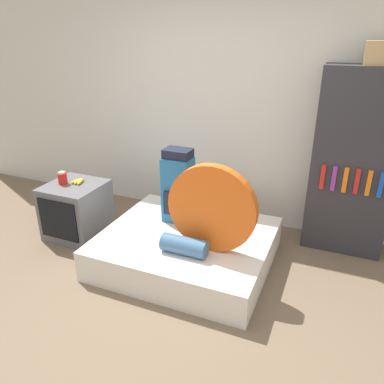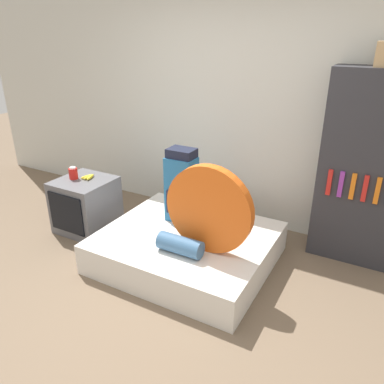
{
  "view_description": "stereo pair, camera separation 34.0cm",
  "coord_description": "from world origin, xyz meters",
  "px_view_note": "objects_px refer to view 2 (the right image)",
  "views": [
    {
      "loc": [
        1.21,
        -2.09,
        2.11
      ],
      "look_at": [
        0.0,
        0.79,
        0.75
      ],
      "focal_mm": 35.0,
      "sensor_mm": 36.0,
      "label": 1
    },
    {
      "loc": [
        1.52,
        -1.95,
        2.11
      ],
      "look_at": [
        0.0,
        0.79,
        0.75
      ],
      "focal_mm": 35.0,
      "sensor_mm": 36.0,
      "label": 2
    }
  ],
  "objects_px": {
    "television": "(86,205)",
    "canister": "(73,173)",
    "backpack": "(181,187)",
    "bookshelf": "(363,170)",
    "sleeping_roll": "(180,245)",
    "tent_bag": "(209,209)"
  },
  "relations": [
    {
      "from": "backpack",
      "to": "television",
      "type": "height_order",
      "value": "backpack"
    },
    {
      "from": "backpack",
      "to": "canister",
      "type": "xyz_separation_m",
      "value": [
        -1.25,
        -0.23,
        -0.01
      ]
    },
    {
      "from": "backpack",
      "to": "tent_bag",
      "type": "relative_size",
      "value": 0.95
    },
    {
      "from": "backpack",
      "to": "canister",
      "type": "relative_size",
      "value": 5.56
    },
    {
      "from": "sleeping_roll",
      "to": "television",
      "type": "height_order",
      "value": "television"
    },
    {
      "from": "tent_bag",
      "to": "bookshelf",
      "type": "xyz_separation_m",
      "value": [
        1.08,
        1.04,
        0.21
      ]
    },
    {
      "from": "television",
      "to": "canister",
      "type": "distance_m",
      "value": 0.38
    },
    {
      "from": "sleeping_roll",
      "to": "backpack",
      "type": "bearing_deg",
      "value": 119.24
    },
    {
      "from": "tent_bag",
      "to": "bookshelf",
      "type": "bearing_deg",
      "value": 43.94
    },
    {
      "from": "canister",
      "to": "sleeping_roll",
      "type": "bearing_deg",
      "value": -11.89
    },
    {
      "from": "backpack",
      "to": "bookshelf",
      "type": "relative_size",
      "value": 0.41
    },
    {
      "from": "backpack",
      "to": "bookshelf",
      "type": "height_order",
      "value": "bookshelf"
    },
    {
      "from": "canister",
      "to": "television",
      "type": "bearing_deg",
      "value": 7.43
    },
    {
      "from": "tent_bag",
      "to": "bookshelf",
      "type": "relative_size",
      "value": 0.43
    },
    {
      "from": "canister",
      "to": "bookshelf",
      "type": "xyz_separation_m",
      "value": [
        2.82,
        0.88,
        0.25
      ]
    },
    {
      "from": "backpack",
      "to": "canister",
      "type": "height_order",
      "value": "backpack"
    },
    {
      "from": "backpack",
      "to": "sleeping_roll",
      "type": "xyz_separation_m",
      "value": [
        0.31,
        -0.56,
        -0.29
      ]
    },
    {
      "from": "backpack",
      "to": "television",
      "type": "bearing_deg",
      "value": -169.31
    },
    {
      "from": "television",
      "to": "canister",
      "type": "bearing_deg",
      "value": -172.57
    },
    {
      "from": "backpack",
      "to": "tent_bag",
      "type": "height_order",
      "value": "tent_bag"
    },
    {
      "from": "tent_bag",
      "to": "sleeping_roll",
      "type": "distance_m",
      "value": 0.41
    },
    {
      "from": "television",
      "to": "tent_bag",
      "type": "bearing_deg",
      "value": -5.94
    }
  ]
}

